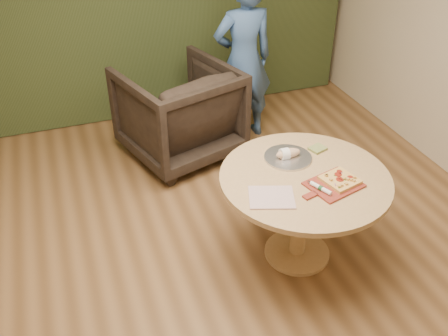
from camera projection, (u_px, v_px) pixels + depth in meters
room_shell at (234, 117)px, 2.89m from camera, size 5.04×6.04×2.84m
pedestal_table at (303, 192)px, 3.61m from camera, size 1.22×1.22×0.75m
pizza_paddle at (333, 185)px, 3.42m from camera, size 0.47×0.36×0.01m
flatbread_pizza at (340, 180)px, 3.44m from camera, size 0.27×0.27×0.04m
cutlery_roll at (321, 188)px, 3.36m from camera, size 0.10×0.19×0.03m
newspaper at (271, 197)px, 3.32m from camera, size 0.37×0.33×0.01m
serving_tray at (288, 157)px, 3.72m from camera, size 0.36×0.36×0.02m
bread_roll at (287, 154)px, 3.69m from camera, size 0.19×0.09×0.09m
green_packet at (318, 149)px, 3.81m from camera, size 0.15×0.13×0.02m
armchair at (179, 108)px, 4.89m from camera, size 1.24×1.20×1.04m
person_standing at (243, 60)px, 5.03m from camera, size 0.63×0.41×1.72m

